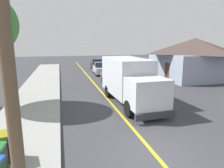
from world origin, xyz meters
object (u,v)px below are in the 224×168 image
Objects in this scene: parked_car_far at (97,64)px; utility_pole at (9,72)px; parked_car_near at (113,77)px; box_truck at (130,79)px; trash_bin_back at (2,148)px; parked_van_across at (137,73)px; house_across_street at (194,57)px; stop_sign at (149,68)px; parked_car_mid at (101,69)px.

parked_car_far is 0.63× the size of utility_pole.
box_truck is at bearing -94.96° from parked_car_near.
parked_van_across is at bearing 53.29° from trash_bin_back.
box_truck is 0.80× the size of house_across_street.
parked_van_across is 0.49× the size of house_across_street.
utility_pole reaches higher than parked_car_far.
parked_van_across is at bearing 175.66° from house_across_street.
stop_sign is at bearing 54.03° from utility_pole.
parked_car_near reaches higher than trash_bin_back.
parked_car_mid is at bearing 107.60° from stop_sign.
stop_sign is at bearing -155.69° from house_across_street.
parked_car_far and parked_van_across have the same top height.
utility_pole reaches higher than stop_sign.
parked_car_near is 0.62× the size of utility_pole.
parked_car_near is 16.88m from utility_pole.
house_across_street is (16.96, 16.37, -1.17)m from utility_pole.
house_across_street is (18.01, 13.95, 1.85)m from trash_bin_back.
box_truck is at bearing -93.56° from parked_car_far.
parked_car_mid and parked_van_across have the same top height.
parked_van_across is at bearing 60.02° from utility_pole.
house_across_street reaches higher than box_truck.
house_across_street is at bearing -49.04° from parked_car_far.
parked_car_mid is at bearing 68.98° from trash_bin_back.
box_truck reaches higher than parked_car_near.
stop_sign is (3.55, 4.54, 0.09)m from box_truck.
parked_car_mid is (0.65, 13.67, -0.97)m from box_truck.
parked_car_near is 12.46m from parked_car_far.
parked_car_mid is at bearing 89.56° from parked_car_near.
parked_van_across is (3.30, 1.60, 0.00)m from parked_car_near.
box_truck is 6.86× the size of trash_bin_back.
trash_bin_back is at bearing -134.77° from stop_sign.
box_truck is 10.44m from utility_pole.
parked_van_across is at bearing 25.83° from parked_car_near.
box_truck is 13.67m from house_across_street.
parked_car_far is 15.19m from house_across_street.
utility_pole is (-6.46, -15.32, 2.91)m from parked_car_near.
parked_car_mid is 4.23× the size of trash_bin_back.
trash_bin_back is (-7.56, -19.67, -0.11)m from parked_car_mid.
box_truck is at bearing -114.65° from parked_van_across.
box_truck is 1.02× the size of utility_pole.
stop_sign is (-0.35, -3.96, 1.06)m from parked_van_across.
parked_van_across is 19.75m from utility_pole.
box_truck is 1.62× the size of parked_car_mid.
house_across_street reaches higher than trash_bin_back.
parked_van_across is 0.62× the size of utility_pole.
utility_pole is (1.05, -2.42, 3.02)m from trash_bin_back.
house_across_street reaches higher than stop_sign.
utility_pole is 2.68× the size of stop_sign.
parked_car_mid is 23.22m from utility_pole.
utility_pole is at bearing -66.57° from trash_bin_back.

